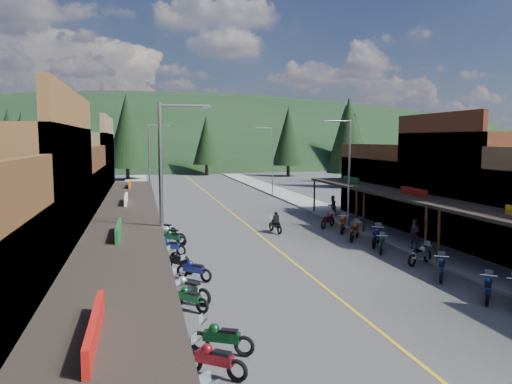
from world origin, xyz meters
TOP-DOWN VIEW (x-y plane):
  - ground at (0.00, 0.00)m, footprint 220.00×220.00m
  - centerline at (0.00, 20.00)m, footprint 0.15×90.00m
  - sidewalk_west at (-8.70, 20.00)m, footprint 3.40×94.00m
  - sidewalk_east at (8.70, 20.00)m, footprint 3.40×94.00m
  - shop_west_2 at (-13.75, 1.70)m, footprint 10.90×9.00m
  - shop_west_3 at (-13.78, 11.30)m, footprint 10.90×10.20m
  - shop_east_2 at (13.78, 1.70)m, footprint 10.90×9.00m
  - shop_east_3 at (13.75, 11.30)m, footprint 10.90×10.20m
  - streetlight_0 at (-6.95, -6.00)m, footprint 2.16×0.18m
  - streetlight_1 at (-6.95, 22.00)m, footprint 2.16×0.18m
  - streetlight_2 at (6.95, 8.00)m, footprint 2.16×0.18m
  - streetlight_3 at (6.95, 30.00)m, footprint 2.16×0.18m
  - ridge_hill at (0.00, 135.00)m, footprint 310.00×140.00m
  - pine_1 at (-24.00, 70.00)m, footprint 5.88×5.88m
  - pine_2 at (-10.00, 58.00)m, footprint 6.72×6.72m
  - pine_3 at (4.00, 66.00)m, footprint 5.04×5.04m
  - pine_4 at (18.00, 60.00)m, footprint 5.88×5.88m
  - pine_5 at (34.00, 72.00)m, footprint 6.72×6.72m
  - pine_6 at (46.00, 64.00)m, footprint 5.04×5.04m
  - pine_7 at (-32.00, 76.00)m, footprint 5.88×5.88m
  - pine_8 at (-22.00, 40.00)m, footprint 4.48×4.48m
  - pine_9 at (24.00, 45.00)m, footprint 4.93×4.93m
  - pine_10 at (-18.00, 50.00)m, footprint 5.38×5.38m
  - pine_11 at (20.00, 38.00)m, footprint 5.82×5.82m
  - bike_west_2 at (-6.01, -13.09)m, footprint 1.97×1.70m
  - bike_west_3 at (-5.58, -11.66)m, footprint 2.10×1.53m
  - bike_west_4 at (-6.17, -7.45)m, footprint 1.70×1.81m
  - bike_west_5 at (-6.15, -6.57)m, footprint 2.12×2.14m
  - bike_west_6 at (-5.56, -3.36)m, footprint 1.86×1.81m
  - bike_west_7 at (-6.18, -1.74)m, footprint 1.96×2.03m
  - bike_west_8 at (-6.32, 2.09)m, footprint 1.94×1.68m
  - bike_west_9 at (-6.06, 4.67)m, footprint 1.96×1.70m
  - bike_west_10 at (-6.19, 5.22)m, footprint 2.30×2.08m
  - bike_west_11 at (-6.41, 7.76)m, footprint 2.03×2.00m
  - bike_east_4 at (5.79, -9.09)m, footprint 1.75×1.95m
  - bike_east_5 at (5.77, -5.87)m, footprint 1.72×2.12m
  - bike_east_6 at (6.34, -3.09)m, footprint 2.12×1.52m
  - bike_east_7 at (5.66, -0.12)m, footprint 1.52×2.00m
  - bike_east_8 at (6.19, 1.63)m, footprint 1.97×2.35m
  - bike_east_9 at (5.63, 3.61)m, footprint 1.96×2.32m
  - bike_east_10 at (6.02, 6.47)m, footprint 1.71×2.37m
  - bike_east_11 at (5.66, 8.45)m, footprint 2.02×1.99m
  - rider_on_bike at (1.30, 7.37)m, footprint 0.95×2.10m
  - pedestrian_east_a at (7.71, -0.19)m, footprint 0.65×0.77m
  - pedestrian_east_b at (7.81, 13.02)m, footprint 0.92×0.66m

SIDE VIEW (x-z plane):
  - ground at x=0.00m, z-range 0.00..0.00m
  - ridge_hill at x=0.00m, z-range -30.00..30.00m
  - centerline at x=0.00m, z-range 0.00..0.01m
  - sidewalk_west at x=-8.70m, z-range 0.00..0.15m
  - sidewalk_east at x=8.70m, z-range 0.00..0.15m
  - bike_west_4 at x=-6.17m, z-range 0.00..1.07m
  - bike_east_7 at x=5.66m, z-range 0.00..1.10m
  - bike_west_8 at x=-6.32m, z-range 0.00..1.11m
  - bike_west_6 at x=-5.56m, z-range 0.00..1.11m
  - bike_west_9 at x=-6.06m, z-range 0.00..1.12m
  - bike_west_2 at x=-6.01m, z-range 0.00..1.12m
  - bike_east_4 at x=5.79m, z-range 0.00..1.13m
  - bike_west_3 at x=-5.58m, z-range 0.00..1.15m
  - bike_east_6 at x=6.34m, z-range 0.00..1.16m
  - bike_east_5 at x=5.77m, z-range 0.00..1.19m
  - bike_west_7 at x=-6.18m, z-range 0.00..1.21m
  - bike_east_11 at x=5.66m, z-range 0.00..1.22m
  - bike_west_11 at x=-6.41m, z-range 0.00..1.22m
  - rider_on_bike at x=1.30m, z-range -0.15..1.39m
  - bike_west_5 at x=-6.15m, z-range 0.00..1.29m
  - bike_east_10 at x=6.02m, z-range 0.00..1.30m
  - bike_east_9 at x=5.63m, z-range 0.00..1.32m
  - bike_east_8 at x=6.19m, z-range 0.00..1.33m
  - bike_west_10 at x=-6.19m, z-range 0.00..1.33m
  - pedestrian_east_b at x=7.81m, z-range 0.15..1.86m
  - pedestrian_east_a at x=7.71m, z-range 0.15..1.93m
  - shop_east_3 at x=13.75m, z-range -0.57..5.63m
  - shop_west_2 at x=-13.75m, z-range -0.57..5.63m
  - shop_east_2 at x=13.78m, z-range -0.58..7.62m
  - shop_west_3 at x=-13.78m, z-range -0.58..7.62m
  - streetlight_0 at x=-6.95m, z-range 0.46..8.46m
  - streetlight_1 at x=-6.95m, z-range 0.46..8.46m
  - streetlight_2 at x=6.95m, z-range 0.46..8.46m
  - streetlight_3 at x=6.95m, z-range 0.46..8.46m
  - pine_8 at x=-22.00m, z-range 0.98..10.98m
  - pine_9 at x=24.00m, z-range 0.98..11.78m
  - pine_3 at x=4.00m, z-range 0.98..11.98m
  - pine_6 at x=46.00m, z-range 0.98..11.98m
  - pine_10 at x=-18.00m, z-range 0.98..12.58m
  - pine_11 at x=20.00m, z-range 0.99..13.39m
  - pine_1 at x=-24.00m, z-range 0.99..13.49m
  - pine_4 at x=18.00m, z-range 0.99..13.49m
  - pine_7 at x=-32.00m, z-range 0.99..13.49m
  - pine_2 at x=-10.00m, z-range 0.99..14.99m
  - pine_5 at x=34.00m, z-range 0.99..14.99m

